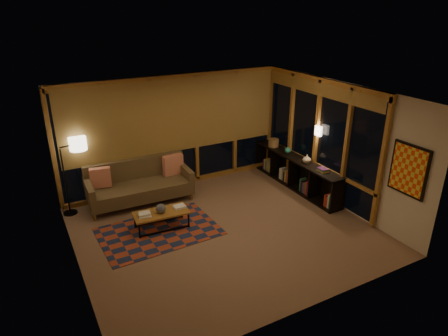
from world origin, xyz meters
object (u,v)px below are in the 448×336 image
sofa (140,183)px  bookshelf (295,172)px  coffee_table (162,220)px  floor_lamp (65,178)px

sofa → bookshelf: (3.57, -0.95, -0.09)m
sofa → bookshelf: size_ratio=0.75×
coffee_table → bookshelf: (3.55, 0.33, 0.20)m
coffee_table → bookshelf: bearing=9.6°
bookshelf → coffee_table: bearing=-174.7°
floor_lamp → bookshelf: size_ratio=0.55×
sofa → floor_lamp: (-1.50, 0.22, 0.36)m
coffee_table → bookshelf: 3.57m
sofa → floor_lamp: size_ratio=1.38×
sofa → coffee_table: 1.31m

